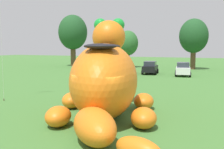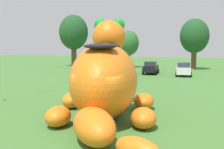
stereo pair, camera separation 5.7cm
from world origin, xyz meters
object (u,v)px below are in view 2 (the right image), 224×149
car_blue (101,66)px  spectator_mid_field (94,77)px  spectator_near_inflatable (133,72)px  car_white (184,69)px  car_red (124,67)px  giant_inflatable_creature (105,79)px  car_black (151,68)px

car_blue → spectator_mid_field: car_blue is taller
car_blue → spectator_near_inflatable: (7.55, -6.88, -0.01)m
car_white → car_red: bearing=-179.4°
car_red → car_white: size_ratio=0.98×
spectator_near_inflatable → spectator_mid_field: 6.62m
spectator_mid_field → car_blue: bearing=113.9°
giant_inflatable_creature → spectator_mid_field: size_ratio=5.67×
spectator_near_inflatable → car_black: bearing=87.9°
car_black → car_white: size_ratio=0.99×
car_blue → car_red: same height
car_blue → spectator_near_inflatable: car_blue is taller
car_red → car_black: same height
car_white → car_blue: bearing=174.8°
car_white → car_black: bearing=170.4°
spectator_mid_field → spectator_near_inflatable: bearing=75.4°
car_blue → car_white: bearing=-5.2°
car_black → car_white: 4.57m
car_blue → spectator_mid_field: bearing=-66.1°
car_blue → car_black: (7.78, -0.35, 0.00)m
car_red → spectator_mid_field: size_ratio=2.49×
spectator_mid_field → car_black: bearing=81.7°
car_white → spectator_mid_field: (-6.40, -12.18, -0.01)m
giant_inflatable_creature → car_white: giant_inflatable_creature is taller
car_red → spectator_mid_field: 12.21m
car_red → giant_inflatable_creature: bearing=-71.0°
car_black → spectator_mid_field: bearing=-98.3°
car_blue → car_black: same height
car_blue → spectator_mid_field: (5.89, -13.28, -0.01)m
car_red → spectator_mid_field: car_red is taller
spectator_near_inflatable → spectator_mid_field: (-1.66, -6.40, 0.00)m
giant_inflatable_creature → spectator_near_inflatable: 17.00m
car_blue → spectator_mid_field: 14.53m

